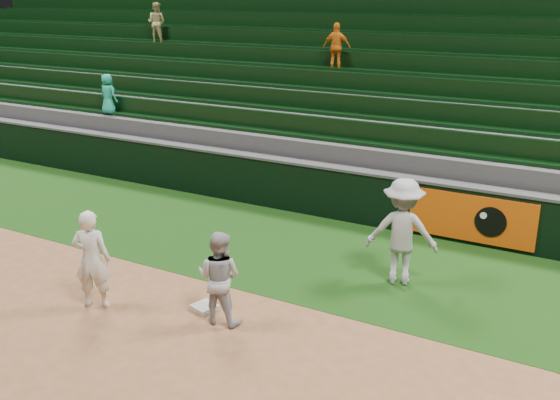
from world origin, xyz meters
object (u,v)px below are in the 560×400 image
at_px(first_base, 205,307).
at_px(first_baseman, 92,259).
at_px(base_coach, 402,232).
at_px(baserunner, 219,278).

distance_m(first_base, first_baseman, 2.03).
bearing_deg(first_baseman, base_coach, -167.15).
bearing_deg(first_base, baserunner, -22.36).
height_order(first_base, first_baseman, first_baseman).
bearing_deg(first_baseman, first_base, 179.07).
bearing_deg(baserunner, base_coach, -132.49).
distance_m(first_baseman, base_coach, 5.39).
xyz_separation_m(first_baseman, baserunner, (2.14, 0.60, -0.09)).
relative_size(first_baseman, baserunner, 1.11).
xyz_separation_m(first_base, base_coach, (2.52, 2.58, 0.95)).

